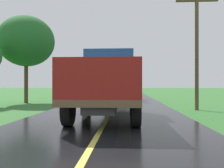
% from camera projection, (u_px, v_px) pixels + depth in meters
% --- Properties ---
extents(banana_truck_near, '(2.38, 5.82, 2.80)m').
position_uv_depth(banana_truck_near, '(108.00, 82.00, 9.86)').
color(banana_truck_near, '#2D2D30').
rests_on(banana_truck_near, road_surface).
extents(banana_truck_far, '(2.38, 5.81, 2.80)m').
position_uv_depth(banana_truck_far, '(121.00, 83.00, 21.16)').
color(banana_truck_far, '#2D2D30').
rests_on(banana_truck_far, road_surface).
extents(utility_pole_roadside, '(2.22, 0.20, 6.29)m').
position_uv_depth(utility_pole_roadside, '(197.00, 46.00, 12.84)').
color(utility_pole_roadside, brown).
rests_on(utility_pole_roadside, ground).
extents(roadside_tree_far_left, '(4.15, 4.15, 6.47)m').
position_uv_depth(roadside_tree_far_left, '(26.00, 41.00, 17.79)').
color(roadside_tree_far_left, '#4C3823').
rests_on(roadside_tree_far_left, ground).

